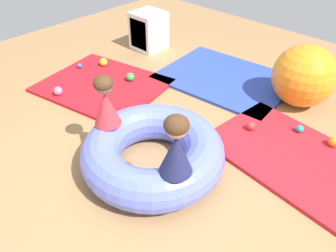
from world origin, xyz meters
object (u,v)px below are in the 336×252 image
child_in_navy (176,146)px  play_ball_green (130,77)px  play_ball_orange (334,142)px  exercise_ball_large (304,76)px  inflatable_cushion (153,152)px  play_ball_teal (300,129)px  storage_cube (148,31)px  play_ball_pink (58,91)px  child_in_red (106,101)px  play_ball_blue (80,66)px  play_ball_yellow (103,62)px  play_ball_red (251,126)px

child_in_navy → play_ball_green: child_in_navy is taller
play_ball_orange → exercise_ball_large: exercise_ball_large is taller
play_ball_orange → inflatable_cushion: bearing=-128.4°
play_ball_green → exercise_ball_large: exercise_ball_large is taller
inflatable_cushion → play_ball_teal: bearing=61.1°
play_ball_orange → exercise_ball_large: size_ratio=0.14×
child_in_navy → storage_cube: 3.10m
play_ball_teal → play_ball_pink: bearing=-151.7°
inflatable_cushion → child_in_red: child_in_red is taller
inflatable_cushion → child_in_navy: size_ratio=2.54×
play_ball_pink → play_ball_teal: bearing=28.3°
play_ball_blue → play_ball_yellow: size_ratio=0.60×
play_ball_pink → storage_cube: storage_cube is taller
play_ball_yellow → play_ball_orange: size_ratio=1.05×
play_ball_green → play_ball_red: bearing=5.9°
play_ball_red → exercise_ball_large: size_ratio=0.13×
play_ball_red → play_ball_blue: bearing=-170.3°
inflatable_cushion → play_ball_red: (0.37, 1.06, -0.09)m
play_ball_green → storage_cube: storage_cube is taller
child_in_navy → play_ball_red: (-0.05, 1.23, -0.52)m
child_in_navy → play_ball_red: 1.33m
inflatable_cushion → play_ball_orange: bearing=51.6°
child_in_navy → play_ball_blue: (-2.52, 0.81, -0.53)m
child_in_red → inflatable_cushion: bearing=-174.2°
play_ball_red → child_in_navy: bearing=-87.5°
inflatable_cushion → play_ball_red: 1.13m
child_in_red → play_ball_orange: (1.54, 1.53, -0.50)m
play_ball_red → play_ball_green: bearing=-174.1°
play_ball_red → play_ball_pink: (-2.06, -1.01, 0.01)m
play_ball_teal → storage_cube: 2.75m
inflatable_cushion → play_ball_green: inflatable_cushion is taller
inflatable_cushion → play_ball_yellow: size_ratio=11.88×
play_ball_pink → play_ball_yellow: bearing=104.6°
inflatable_cushion → play_ball_blue: inflatable_cushion is taller
play_ball_red → play_ball_green: size_ratio=0.87×
exercise_ball_large → child_in_red: bearing=-113.4°
play_ball_red → play_ball_yellow: size_ratio=0.85×
play_ball_orange → exercise_ball_large: 0.89m
play_ball_orange → storage_cube: bearing=172.4°
child_in_navy → inflatable_cushion: bearing=95.2°
child_in_navy → storage_cube: size_ratio=0.91×
exercise_ball_large → play_ball_teal: bearing=-62.5°
play_ball_yellow → play_ball_green: (0.59, -0.02, -0.00)m
child_in_red → play_ball_red: (0.81, 1.20, -0.51)m
play_ball_red → play_ball_teal: size_ratio=1.19×
play_ball_blue → inflatable_cushion: bearing=-17.0°
child_in_red → play_ball_red: size_ratio=5.22×
child_in_navy → play_ball_orange: 1.78m
child_in_navy → play_ball_blue: 2.70m
play_ball_orange → play_ball_pink: size_ratio=0.96×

